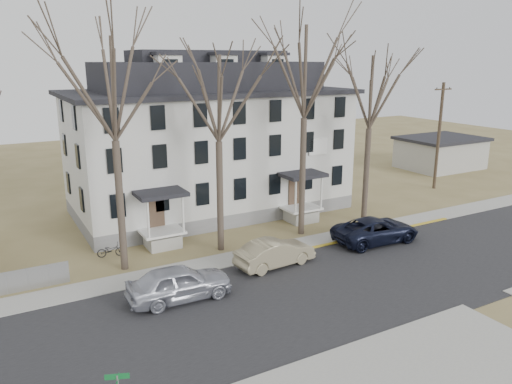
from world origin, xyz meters
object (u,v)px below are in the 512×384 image
car_tan (275,253)px  car_navy (376,230)px  boarding_house (210,142)px  bicycle_left (111,251)px  tree_center (305,65)px  car_silver (179,283)px  utility_pole_far (439,135)px  tree_mid_left (218,93)px  tree_mid_right (371,87)px  tree_far_left (111,82)px

car_tan → car_navy: car_navy is taller
boarding_house → bicycle_left: (-9.27, -6.10, -4.96)m
car_tan → tree_center: bearing=-53.8°
car_silver → utility_pole_far: bearing=-70.1°
tree_mid_left → car_silver: bearing=-132.3°
car_navy → bicycle_left: car_navy is taller
tree_mid_right → bicycle_left: bearing=173.4°
boarding_house → tree_center: size_ratio=1.41×
car_silver → car_navy: 13.94m
tree_mid_right → car_silver: tree_mid_right is taller
bicycle_left → tree_mid_right: bearing=-84.5°
boarding_house → car_navy: bearing=-62.2°
boarding_house → car_silver: boarding_house is taller
tree_far_left → utility_pole_far: 30.29m
tree_center → bicycle_left: (-12.27, 2.06, -10.67)m
tree_mid_left → car_navy: (9.25, -3.71, -8.80)m
tree_far_left → car_tan: size_ratio=2.90×
tree_far_left → tree_mid_left: bearing=0.0°
utility_pole_far → car_tan: utility_pole_far is taller
utility_pole_far → car_tan: 23.70m
tree_mid_left → car_navy: bearing=-21.9°
car_silver → tree_mid_left: bearing=-40.7°
tree_center → tree_mid_right: bearing=0.0°
tree_mid_left → tree_center: bearing=0.0°
car_silver → tree_far_left: bearing=16.7°
tree_far_left → car_navy: (15.25, -3.71, -9.54)m
tree_far_left → tree_mid_right: (17.50, 0.00, -0.74)m
tree_center → car_tan: 11.85m
tree_mid_left → tree_mid_right: 11.50m
utility_pole_far → tree_mid_left: bearing=-169.9°
utility_pole_far → bicycle_left: 30.19m
tree_center → boarding_house: bearing=110.2°
tree_mid_left → car_tan: size_ratio=2.70×
tree_mid_right → utility_pole_far: size_ratio=1.34×
tree_far_left → utility_pole_far: (29.50, 4.20, -5.44)m
tree_mid_left → car_navy: tree_mid_left is taller
utility_pole_far → bicycle_left: bearing=-175.9°
tree_mid_left → utility_pole_far: size_ratio=1.34×
tree_mid_left → bicycle_left: tree_mid_left is taller
tree_center → car_silver: (-10.62, -5.09, -10.21)m
car_tan → bicycle_left: size_ratio=2.99×
car_silver → bicycle_left: bearing=14.6°
car_tan → car_navy: (7.66, 0.12, 0.02)m
utility_pole_far → boarding_house: bearing=169.1°
tree_far_left → car_tan: bearing=-26.8°
tree_center → bicycle_left: size_ratio=9.29×
boarding_house → bicycle_left: 12.16m
car_tan → car_silver: bearing=96.6°
tree_center → car_tan: bearing=-139.0°
tree_mid_right → car_navy: 9.81m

